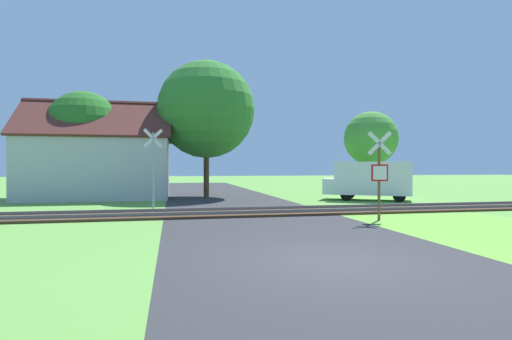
% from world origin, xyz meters
% --- Properties ---
extents(ground_plane, '(160.00, 160.00, 0.00)m').
position_xyz_m(ground_plane, '(0.00, 0.00, 0.00)').
color(ground_plane, '#5B933D').
extents(road_asphalt, '(6.85, 80.00, 0.01)m').
position_xyz_m(road_asphalt, '(0.00, 2.00, 0.00)').
color(road_asphalt, '#2D2D30').
rests_on(road_asphalt, ground).
extents(rail_track, '(60.00, 2.60, 0.22)m').
position_xyz_m(rail_track, '(0.00, 8.48, 0.06)').
color(rail_track, '#422D1E').
rests_on(rail_track, ground).
extents(stop_sign_near, '(0.87, 0.21, 3.22)m').
position_xyz_m(stop_sign_near, '(4.19, 5.47, 1.77)').
color(stop_sign_near, brown).
rests_on(stop_sign_near, ground).
extents(crossing_sign_far, '(0.87, 0.20, 3.67)m').
position_xyz_m(crossing_sign_far, '(-3.94, 10.87, 2.11)').
color(crossing_sign_far, '#9E9EA5').
rests_on(crossing_sign_far, ground).
extents(house, '(8.82, 6.15, 6.07)m').
position_xyz_m(house, '(-7.51, 18.59, 2.05)').
color(house, '#B7B7BC').
rests_on(house, ground).
extents(tree_far, '(4.54, 4.54, 6.67)m').
position_xyz_m(tree_far, '(13.48, 23.56, 4.39)').
color(tree_far, '#513823').
rests_on(tree_far, ground).
extents(tree_left, '(4.48, 4.48, 6.61)m').
position_xyz_m(tree_left, '(-8.45, 18.72, 4.36)').
color(tree_left, '#513823').
rests_on(tree_left, ground).
extents(tree_center, '(6.26, 6.26, 8.78)m').
position_xyz_m(tree_center, '(-0.93, 18.28, 5.64)').
color(tree_center, '#513823').
rests_on(tree_center, ground).
extents(mail_truck, '(5.15, 4.14, 2.24)m').
position_xyz_m(mail_truck, '(8.16, 13.64, 1.24)').
color(mail_truck, white).
rests_on(mail_truck, ground).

